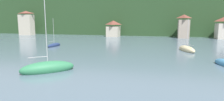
# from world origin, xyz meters

# --- Properties ---
(wooded_hillside) EXTENTS (352.00, 73.03, 38.77)m
(wooded_hillside) POSITION_xyz_m (12.49, 136.04, 7.06)
(wooded_hillside) COLOR #264223
(wooded_hillside) RESTS_ON ground_plane
(shore_building_west) EXTENTS (6.43, 3.48, 10.65)m
(shore_building_west) POSITION_xyz_m (-53.34, 87.69, 5.19)
(shore_building_west) COLOR #BCB29E
(shore_building_west) RESTS_ON ground_plane
(shore_building_westcentral) EXTENTS (4.95, 5.59, 6.42)m
(shore_building_westcentral) POSITION_xyz_m (-13.33, 88.70, 3.13)
(shore_building_westcentral) COLOR #BCB29E
(shore_building_westcentral) RESTS_ON ground_plane
(shore_building_central) EXTENTS (4.00, 5.18, 8.57)m
(shore_building_central) POSITION_xyz_m (13.33, 88.50, 4.16)
(shore_building_central) COLOR gray
(shore_building_central) RESTS_ON ground_plane
(shore_building_eastcentral) EXTENTS (4.83, 5.54, 7.67)m
(shore_building_eastcentral) POSITION_xyz_m (26.67, 88.68, 3.72)
(shore_building_eastcentral) COLOR beige
(shore_building_eastcentral) RESTS_ON ground_plane
(sailboat_mid_2) EXTENTS (6.23, 5.92, 9.87)m
(sailboat_mid_2) POSITION_xyz_m (-7.87, 33.89, 0.41)
(sailboat_mid_2) COLOR #2D754C
(sailboat_mid_2) RESTS_ON ground_plane
(sailboat_far_4) EXTENTS (1.53, 5.14, 7.21)m
(sailboat_far_4) POSITION_xyz_m (-20.11, 55.50, 0.26)
(sailboat_far_4) COLOR navy
(sailboat_far_4) RESTS_ON ground_plane
(sailboat_far_5) EXTENTS (3.64, 6.59, 7.05)m
(sailboat_far_5) POSITION_xyz_m (10.78, 55.62, 0.35)
(sailboat_far_5) COLOR #CCBC8E
(sailboat_far_5) RESTS_ON ground_plane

